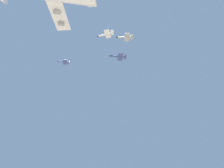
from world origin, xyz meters
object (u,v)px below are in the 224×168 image
Objects in this scene: chase_jet_left_wing at (119,57)px; chase_jet_trailing at (125,37)px; chase_jet_lead at (106,34)px; chase_jet_high_escort at (64,62)px.

chase_jet_trailing is (-12.31, 5.08, 11.31)m from chase_jet_left_wing.
chase_jet_left_wing is at bearing -63.54° from chase_jet_trailing.
chase_jet_left_wing is 0.99× the size of chase_jet_trailing.
chase_jet_high_escort reaches higher than chase_jet_lead.
chase_jet_high_escort is at bearing -29.30° from chase_jet_lead.
chase_jet_trailing reaches higher than chase_jet_left_wing.
chase_jet_high_escort is at bearing -37.65° from chase_jet_left_wing.
chase_jet_trailing is 0.95× the size of chase_jet_high_escort.
chase_jet_lead reaches higher than chase_jet_trailing.
chase_jet_trailing is 93.08m from chase_jet_high_escort.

